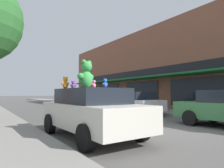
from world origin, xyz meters
name	(u,v)px	position (x,y,z in m)	size (l,w,h in m)	color
ground_plane	(164,131)	(0.00, 0.00, 0.00)	(260.00, 260.00, 0.00)	#514F4C
storefront_row	(201,69)	(12.40, 6.38, 3.69)	(12.14, 34.20, 7.38)	brown
plush_art_car	(91,111)	(-2.63, 0.47, 0.77)	(1.93, 4.08, 1.44)	beige
teddy_bear_giant	(86,75)	(-2.72, 0.63, 1.87)	(0.67, 0.48, 0.88)	green
teddy_bear_pink	(94,84)	(-2.76, 0.07, 1.56)	(0.18, 0.13, 0.23)	pink
teddy_bear_orange	(65,83)	(-3.20, 1.13, 1.63)	(0.29, 0.19, 0.38)	orange
teddy_bear_purple	(73,85)	(-2.81, 1.43, 1.59)	(0.19, 0.21, 0.29)	purple
teddy_bear_black	(91,84)	(-2.24, 1.25, 1.62)	(0.28, 0.20, 0.38)	black
teddy_bear_blue	(105,83)	(-2.72, -0.48, 1.56)	(0.18, 0.12, 0.24)	blue
teddy_bear_red	(92,84)	(-2.40, 0.88, 1.59)	(0.17, 0.23, 0.31)	red
parked_car_far_center	(131,102)	(2.55, 5.02, 0.77)	(1.98, 4.34, 1.41)	silver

